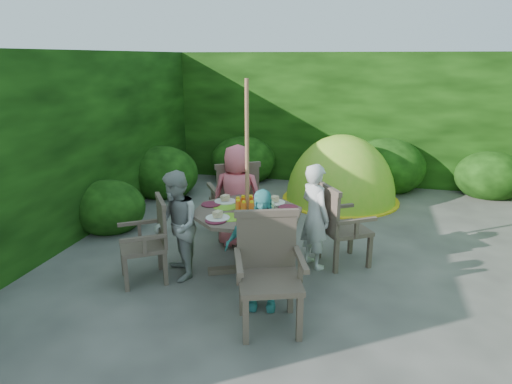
% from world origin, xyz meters
% --- Properties ---
extents(ground, '(60.00, 60.00, 0.00)m').
position_xyz_m(ground, '(0.00, 0.00, 0.00)').
color(ground, '#413E3A').
rests_on(ground, ground).
extents(hedge_enclosure, '(9.00, 9.00, 2.50)m').
position_xyz_m(hedge_enclosure, '(0.00, 1.33, 1.25)').
color(hedge_enclosure, black).
rests_on(hedge_enclosure, ground).
extents(patio_table, '(1.70, 1.70, 0.89)m').
position_xyz_m(patio_table, '(-1.03, -0.64, 0.63)').
color(patio_table, '#46372D').
rests_on(patio_table, ground).
extents(parasol_pole, '(0.06, 0.06, 2.20)m').
position_xyz_m(parasol_pole, '(-1.03, -0.65, 1.10)').
color(parasol_pole, '#945E3B').
rests_on(parasol_pole, ground).
extents(garden_chair_right, '(0.73, 0.75, 0.95)m').
position_xyz_m(garden_chair_right, '(-0.03, -0.20, 0.51)').
color(garden_chair_right, '#46372D').
rests_on(garden_chair_right, ground).
extents(garden_chair_left, '(0.69, 0.71, 0.90)m').
position_xyz_m(garden_chair_left, '(-2.03, -1.10, 0.48)').
color(garden_chair_left, '#46372D').
rests_on(garden_chair_left, ground).
extents(garden_chair_back, '(0.82, 0.80, 1.04)m').
position_xyz_m(garden_chair_back, '(-1.48, 0.34, 0.56)').
color(garden_chair_back, '#46372D').
rests_on(garden_chair_back, ground).
extents(garden_chair_front, '(0.76, 0.71, 1.02)m').
position_xyz_m(garden_chair_front, '(-0.56, -1.63, 0.54)').
color(garden_chair_front, '#46372D').
rests_on(garden_chair_front, ground).
extents(child_right, '(0.53, 0.54, 1.25)m').
position_xyz_m(child_right, '(-0.30, -0.31, 0.63)').
color(child_right, silver).
rests_on(child_right, ground).
extents(child_left, '(0.72, 0.76, 1.23)m').
position_xyz_m(child_left, '(-1.76, -0.98, 0.62)').
color(child_left, '#A0A19C').
rests_on(child_left, ground).
extents(child_back, '(0.72, 0.53, 1.35)m').
position_xyz_m(child_back, '(-1.37, 0.08, 0.68)').
color(child_back, '#F26474').
rests_on(child_back, ground).
extents(child_front, '(0.76, 0.40, 1.23)m').
position_xyz_m(child_front, '(-0.69, -1.37, 0.61)').
color(child_front, '#4AAEAE').
rests_on(child_front, ground).
extents(dome_tent, '(2.06, 2.06, 2.30)m').
position_xyz_m(dome_tent, '(-0.17, 2.39, 0.00)').
color(dome_tent, '#86CE27').
rests_on(dome_tent, ground).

